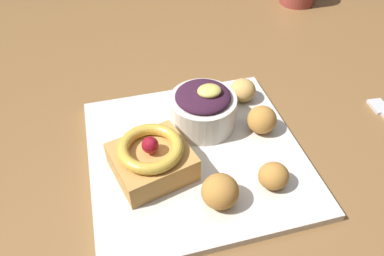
{
  "coord_description": "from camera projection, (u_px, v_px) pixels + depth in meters",
  "views": [
    {
      "loc": [
        -0.05,
        -0.52,
        1.13
      ],
      "look_at": [
        0.05,
        -0.15,
        0.77
      ],
      "focal_mm": 34.48,
      "sensor_mm": 36.0,
      "label": 1
    }
  ],
  "objects": [
    {
      "name": "berry_ramekin",
      "position": [
        203.0,
        108.0,
        0.55
      ],
      "size": [
        0.1,
        0.1,
        0.07
      ],
      "color": "silver",
      "rests_on": "front_plate"
    },
    {
      "name": "fritter_middle",
      "position": [
        273.0,
        176.0,
        0.47
      ],
      "size": [
        0.04,
        0.04,
        0.03
      ],
      "primitive_type": "ellipsoid",
      "color": "#BC7F38",
      "rests_on": "front_plate"
    },
    {
      "name": "cake_slice",
      "position": [
        152.0,
        158.0,
        0.48
      ],
      "size": [
        0.12,
        0.11,
        0.06
      ],
      "rotation": [
        0.0,
        0.0,
        0.25
      ],
      "color": "#C68E47",
      "rests_on": "front_plate"
    },
    {
      "name": "fritter_extra",
      "position": [
        262.0,
        120.0,
        0.54
      ],
      "size": [
        0.04,
        0.04,
        0.04
      ],
      "primitive_type": "ellipsoid",
      "color": "#BC7F38",
      "rests_on": "front_plate"
    },
    {
      "name": "fritter_back",
      "position": [
        243.0,
        90.0,
        0.6
      ],
      "size": [
        0.04,
        0.04,
        0.04
      ],
      "primitive_type": "ellipsoid",
      "color": "tan",
      "rests_on": "front_plate"
    },
    {
      "name": "fritter_front",
      "position": [
        220.0,
        191.0,
        0.45
      ],
      "size": [
        0.05,
        0.05,
        0.04
      ],
      "primitive_type": "ellipsoid",
      "color": "#BC7F38",
      "rests_on": "front_plate"
    },
    {
      "name": "dining_table",
      "position": [
        146.0,
        128.0,
        0.7
      ],
      "size": [
        1.37,
        1.09,
        0.73
      ],
      "color": "brown",
      "rests_on": "ground_plane"
    },
    {
      "name": "front_plate",
      "position": [
        196.0,
        154.0,
        0.53
      ],
      "size": [
        0.3,
        0.3,
        0.01
      ],
      "primitive_type": "cube",
      "color": "silver",
      "rests_on": "dining_table"
    }
  ]
}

